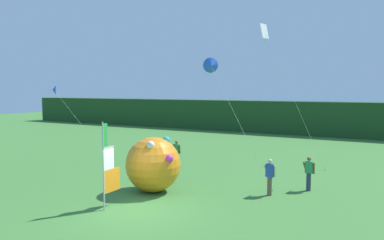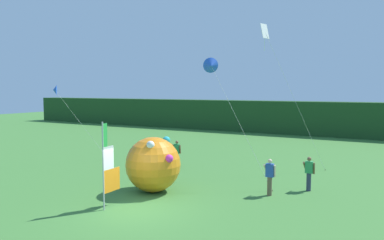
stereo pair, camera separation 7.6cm
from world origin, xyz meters
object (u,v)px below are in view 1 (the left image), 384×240
object	(u,v)px
person_far_right	(270,176)
inflatable_balloon	(153,164)
banner_flag	(108,167)
person_near_banner	(309,173)
person_far_left	(163,158)
kite_blue_delta_2	(211,66)
kite_white_diamond_0	(268,40)
kite_blue_delta_1	(55,90)
person_mid_field	(177,153)

from	to	relation	value
person_far_right	inflatable_balloon	xyz separation A→B (m)	(-5.12, -2.08, 0.42)
banner_flag	person_near_banner	world-z (taller)	banner_flag
banner_flag	person_near_banner	xyz separation A→B (m)	(6.78, 6.70, -0.85)
person_far_left	inflatable_balloon	bearing A→B (deg)	-63.13
inflatable_balloon	kite_blue_delta_2	bearing A→B (deg)	58.93
kite_white_diamond_0	kite_blue_delta_2	world-z (taller)	kite_white_diamond_0
kite_blue_delta_1	person_mid_field	bearing A→B (deg)	23.18
banner_flag	kite_blue_delta_1	world-z (taller)	kite_blue_delta_1
person_near_banner	kite_blue_delta_2	bearing A→B (deg)	-169.11
kite_blue_delta_2	person_mid_field	bearing A→B (deg)	144.18
person_mid_field	person_far_left	world-z (taller)	person_mid_field
person_far_left	person_far_right	size ratio (longest dim) A/B	0.93
kite_white_diamond_0	kite_blue_delta_1	xyz separation A→B (m)	(-12.88, -4.45, -2.95)
banner_flag	kite_blue_delta_2	bearing A→B (deg)	71.52
person_near_banner	banner_flag	bearing A→B (deg)	-135.36
person_far_left	kite_blue_delta_1	bearing A→B (deg)	-168.90
banner_flag	person_mid_field	xyz separation A→B (m)	(-1.79, 8.44, -0.85)
person_mid_field	person_far_right	distance (m)	7.91
person_mid_field	inflatable_balloon	xyz separation A→B (m)	(2.00, -5.52, 0.44)
person_near_banner	kite_white_diamond_0	world-z (taller)	kite_white_diamond_0
inflatable_balloon	kite_blue_delta_2	world-z (taller)	kite_blue_delta_2
person_near_banner	person_mid_field	size ratio (longest dim) A/B	1.00
inflatable_balloon	kite_white_diamond_0	world-z (taller)	kite_white_diamond_0
kite_blue_delta_2	inflatable_balloon	bearing A→B (deg)	-121.07
person_far_right	kite_blue_delta_1	world-z (taller)	kite_blue_delta_1
banner_flag	person_near_banner	distance (m)	9.57
person_near_banner	kite_blue_delta_2	world-z (taller)	kite_blue_delta_2
kite_blue_delta_2	person_far_right	bearing A→B (deg)	-12.55
banner_flag	kite_blue_delta_2	xyz separation A→B (m)	(1.93, 5.76, 4.41)
banner_flag	person_far_right	xyz separation A→B (m)	(5.34, 5.00, -0.82)
kite_white_diamond_0	banner_flag	bearing A→B (deg)	-110.86
person_near_banner	person_far_left	bearing A→B (deg)	179.69
person_mid_field	kite_blue_delta_2	bearing A→B (deg)	-35.82
inflatable_balloon	kite_blue_delta_1	xyz separation A→B (m)	(-9.39, 2.36, 3.54)
person_far_left	kite_blue_delta_2	xyz separation A→B (m)	(3.64, -0.98, 5.30)
person_far_right	inflatable_balloon	distance (m)	5.54
kite_white_diamond_0	person_far_left	bearing A→B (deg)	-151.20
person_near_banner	kite_blue_delta_2	distance (m)	7.22
kite_blue_delta_1	banner_flag	bearing A→B (deg)	-29.93
person_far_right	inflatable_balloon	bearing A→B (deg)	-157.90
kite_white_diamond_0	kite_blue_delta_1	bearing A→B (deg)	-160.96
banner_flag	inflatable_balloon	world-z (taller)	banner_flag
person_far_right	kite_blue_delta_2	world-z (taller)	kite_blue_delta_2
person_mid_field	person_far_right	bearing A→B (deg)	-25.76
person_mid_field	inflatable_balloon	distance (m)	5.89
person_mid_field	inflatable_balloon	world-z (taller)	inflatable_balloon
person_near_banner	kite_blue_delta_1	distance (m)	16.50
inflatable_balloon	kite_blue_delta_2	distance (m)	5.85
person_mid_field	kite_blue_delta_1	world-z (taller)	kite_blue_delta_1
person_far_left	banner_flag	bearing A→B (deg)	-75.70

